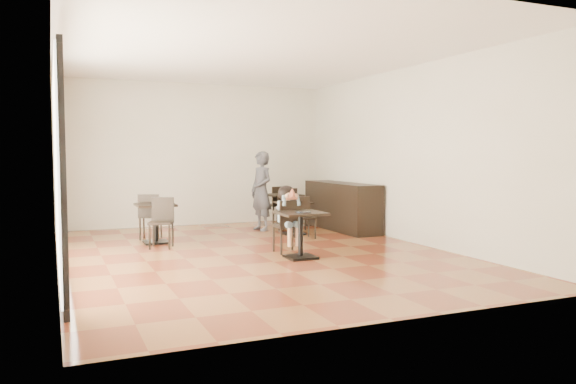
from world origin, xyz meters
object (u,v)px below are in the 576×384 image
chair_mid_b (305,218)px  chair_back_a (275,205)px  cafe_table_back (284,211)px  cafe_table_mid (293,218)px  chair_mid_a (283,212)px  child_table (301,235)px  child (287,219)px  adult_patron (261,191)px  cafe_table_left (156,224)px  chair_back_b (294,210)px  child_chair (287,226)px  chair_left_b (161,223)px  chair_left_a (151,216)px

chair_mid_b → chair_back_a: chair_back_a is taller
cafe_table_back → chair_back_a: bearing=90.0°
cafe_table_mid → chair_mid_b: 0.55m
chair_mid_a → child_table: bearing=72.5°
child_table → child: 0.58m
child → adult_patron: 2.72m
cafe_table_left → chair_back_a: 3.46m
child → cafe_table_back: bearing=68.2°
chair_back_a → chair_back_b: same height
cafe_table_back → chair_back_b: chair_back_b is taller
chair_mid_b → chair_back_b: size_ratio=0.90×
child_table → child_chair: bearing=90.0°
child → chair_left_b: bearing=145.7°
cafe_table_mid → cafe_table_back: 1.16m
adult_patron → chair_left_b: bearing=-71.9°
chair_back_a → chair_mid_b: bearing=70.2°
adult_patron → chair_left_b: adult_patron is taller
cafe_table_back → chair_left_a: chair_left_a is taller
cafe_table_back → chair_mid_b: size_ratio=0.92×
adult_patron → cafe_table_back: (0.65, 0.30, -0.47)m
child_table → child_chair: (0.00, 0.55, 0.07)m
chair_mid_b → chair_back_b: chair_back_b is taller
cafe_table_back → chair_mid_a: size_ratio=0.92×
chair_left_a → cafe_table_back: bearing=-148.0°
child_chair → chair_back_a: bearing=-108.7°
child_table → cafe_table_left: bearing=127.9°
child_chair → chair_mid_b: (0.91, 1.27, -0.04)m
child_table → cafe_table_back: cafe_table_back is taller
cafe_table_back → chair_left_b: (-3.00, -1.71, 0.07)m
cafe_table_left → cafe_table_mid: bearing=0.7°
chair_left_b → child_table: bearing=-24.0°
chair_left_a → chair_back_a: size_ratio=0.99×
adult_patron → chair_left_b: size_ratio=1.93×
child_chair → child: 0.11m
child_chair → cafe_table_back: child_chair is taller
cafe_table_mid → chair_mid_a: 0.55m
adult_patron → chair_back_b: adult_patron is taller
chair_left_b → cafe_table_mid: bearing=32.5°
child_chair → adult_patron: bearing=-101.4°
chair_left_a → child_chair: bearing=148.4°
adult_patron → chair_left_a: adult_patron is taller
cafe_table_left → chair_left_a: bearing=90.0°
chair_mid_a → chair_left_b: bearing=22.3°
child → cafe_table_back: 3.19m
chair_mid_b → chair_left_b: size_ratio=0.91×
chair_mid_b → cafe_table_mid: bearing=89.8°
child_table → child_chair: child_chair is taller
chair_mid_a → chair_back_b: (0.27, 0.03, 0.04)m
chair_left_a → chair_back_b: 3.00m
adult_patron → chair_left_a: size_ratio=1.93×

